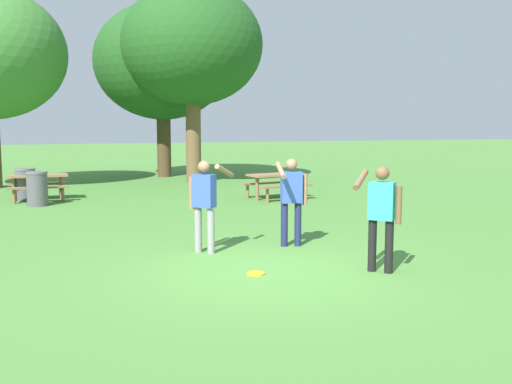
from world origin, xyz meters
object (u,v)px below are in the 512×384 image
trash_can_further_along (37,189)px  tree_broad_center (162,62)px  person_catcher (205,199)px  person_bystander (291,195)px  picnic_table_near (276,181)px  trash_can_beside_table (26,184)px  picnic_table_far (38,181)px  frisbee (256,273)px  person_thrower (381,211)px  tree_far_right (192,45)px

trash_can_further_along → tree_broad_center: tree_broad_center is taller
person_catcher → tree_broad_center: (2.10, 14.95, 3.90)m
person_bystander → picnic_table_near: 6.83m
trash_can_beside_table → tree_broad_center: (5.35, 6.33, 4.38)m
person_bystander → picnic_table_far: 9.71m
picnic_table_far → trash_can_further_along: bearing=-89.9°
person_catcher → frisbee: person_catcher is taller
picnic_table_near → person_thrower: bearing=-101.1°
person_bystander → picnic_table_near: bearing=70.8°
person_bystander → person_catcher: bearing=179.5°
person_thrower → person_bystander: size_ratio=1.00×
picnic_table_far → trash_can_beside_table: (-0.35, 0.08, -0.08)m
person_bystander → tree_far_right: bearing=85.1°
person_thrower → trash_can_further_along: size_ratio=1.71×
person_thrower → trash_can_further_along: (-5.11, 9.50, -0.48)m
picnic_table_near → picnic_table_far: size_ratio=1.11×
trash_can_beside_table → tree_broad_center: bearing=49.8°
frisbee → picnic_table_far: 10.77m
picnic_table_near → tree_broad_center: tree_broad_center is taller
person_thrower → person_catcher: size_ratio=1.00×
tree_far_right → person_bystander: bearing=-94.9°
person_bystander → tree_broad_center: size_ratio=0.22×
trash_can_further_along → tree_far_right: tree_far_right is taller
person_thrower → trash_can_beside_table: (-5.46, 10.85, -0.48)m
trash_can_beside_table → tree_far_right: size_ratio=0.13×
frisbee → trash_can_beside_table: (-3.61, 10.33, 0.47)m
person_catcher → tree_far_right: (2.69, 12.02, 4.25)m
frisbee → picnic_table_near: (3.55, 8.13, 0.55)m
person_catcher → frisbee: bearing=-78.5°
frisbee → trash_can_further_along: size_ratio=0.29×
person_catcher → trash_can_beside_table: person_catcher is taller
person_bystander → frisbee: size_ratio=5.95×
frisbee → picnic_table_far: picnic_table_far is taller
person_bystander → trash_can_beside_table: bearing=119.7°
trash_can_beside_table → tree_far_right: (5.95, 3.40, 4.73)m
frisbee → picnic_table_far: size_ratio=0.16×
frisbee → trash_can_beside_table: 10.95m
tree_far_right → tree_broad_center: bearing=101.5°
tree_broad_center → frisbee: bearing=-96.0°
trash_can_further_along → person_thrower: bearing=-61.7°
picnic_table_far → tree_broad_center: tree_broad_center is taller
trash_can_further_along → trash_can_beside_table: bearing=104.4°
trash_can_beside_table → person_catcher: bearing=-69.3°
person_thrower → frisbee: size_ratio=5.95×
trash_can_further_along → tree_far_right: (5.60, 4.76, 4.73)m
trash_can_beside_table → trash_can_further_along: (0.35, -1.36, 0.00)m
person_bystander → tree_far_right: size_ratio=0.22×
tree_broad_center → trash_can_beside_table: bearing=-130.2°
person_bystander → trash_can_further_along: size_ratio=1.71×
person_thrower → tree_broad_center: tree_broad_center is taller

